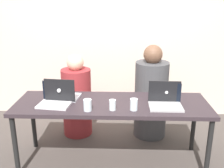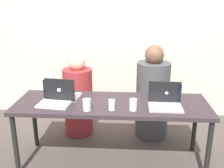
{
  "view_description": "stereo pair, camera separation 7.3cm",
  "coord_description": "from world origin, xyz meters",
  "views": [
    {
      "loc": [
        0.09,
        -2.51,
        1.73
      ],
      "look_at": [
        0.0,
        0.07,
        0.88
      ],
      "focal_mm": 42.0,
      "sensor_mm": 36.0,
      "label": 1
    },
    {
      "loc": [
        0.17,
        -2.51,
        1.73
      ],
      "look_at": [
        0.0,
        0.07,
        0.88
      ],
      "focal_mm": 42.0,
      "sensor_mm": 36.0,
      "label": 2
    }
  ],
  "objects": [
    {
      "name": "person_on_right",
      "position": [
        0.48,
        0.64,
        0.53
      ],
      "size": [
        0.45,
        0.45,
        1.2
      ],
      "rotation": [
        0.0,
        0.0,
        3.23
      ],
      "color": "#454547",
      "rests_on": "ground"
    },
    {
      "name": "person_on_left",
      "position": [
        -0.48,
        0.64,
        0.48
      ],
      "size": [
        0.41,
        0.41,
        1.08
      ],
      "rotation": [
        0.0,
        0.0,
        3.23
      ],
      "color": "maroon",
      "rests_on": "ground"
    },
    {
      "name": "laptop_back_right",
      "position": [
        0.57,
        0.09,
        0.75
      ],
      "size": [
        0.32,
        0.27,
        0.21
      ],
      "rotation": [
        0.0,
        0.0,
        3.01
      ],
      "color": "silver",
      "rests_on": "desk"
    },
    {
      "name": "laptop_back_left",
      "position": [
        -0.53,
        0.07,
        0.76
      ],
      "size": [
        0.35,
        0.31,
        0.25
      ],
      "rotation": [
        0.0,
        0.0,
        3.02
      ],
      "color": "silver",
      "rests_on": "desk"
    },
    {
      "name": "water_glass_center",
      "position": [
        0.01,
        -0.19,
        0.75
      ],
      "size": [
        0.06,
        0.06,
        0.1
      ],
      "color": "white",
      "rests_on": "desk"
    },
    {
      "name": "laptop_front_left",
      "position": [
        -0.57,
        -0.06,
        0.75
      ],
      "size": [
        0.34,
        0.27,
        0.22
      ],
      "rotation": [
        0.0,
        0.0,
        -0.12
      ],
      "color": "silver",
      "rests_on": "desk"
    },
    {
      "name": "laptop_front_right",
      "position": [
        0.54,
        -0.07,
        0.75
      ],
      "size": [
        0.33,
        0.28,
        0.23
      ],
      "rotation": [
        0.0,
        0.0,
        -0.01
      ],
      "color": "#B4B2B3",
      "rests_on": "desk"
    },
    {
      "name": "ground_plane",
      "position": [
        0.0,
        0.0,
        0.0
      ],
      "size": [
        12.0,
        12.0,
        0.0
      ],
      "primitive_type": "plane",
      "color": "#4A433F"
    },
    {
      "name": "back_wall",
      "position": [
        0.0,
        1.36,
        1.18
      ],
      "size": [
        5.18,
        0.1,
        2.36
      ],
      "primitive_type": "cube",
      "color": "beige",
      "rests_on": "ground"
    },
    {
      "name": "desk",
      "position": [
        0.0,
        0.0,
        0.64
      ],
      "size": [
        1.99,
        0.65,
        0.7
      ],
      "color": "#32282D",
      "rests_on": "ground"
    },
    {
      "name": "water_glass_left",
      "position": [
        -0.22,
        -0.21,
        0.75
      ],
      "size": [
        0.08,
        0.08,
        0.11
      ],
      "color": "silver",
      "rests_on": "desk"
    },
    {
      "name": "water_glass_right",
      "position": [
        0.22,
        -0.18,
        0.75
      ],
      "size": [
        0.07,
        0.07,
        0.11
      ],
      "color": "silver",
      "rests_on": "desk"
    }
  ]
}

